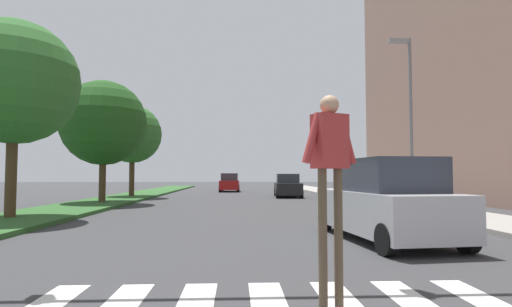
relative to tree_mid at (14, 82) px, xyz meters
name	(u,v)px	position (x,y,z in m)	size (l,w,h in m)	color
ground_plane	(242,200)	(8.11, 11.96, -4.79)	(140.00, 140.00, 0.00)	#38383A
crosswalk	(270,307)	(8.11, -9.38, -4.79)	(5.85, 2.20, 0.01)	silver
median_strip	(110,201)	(0.31, 9.96, -4.72)	(3.41, 64.00, 0.15)	#2D5B28
tree_mid	(14,82)	(0.00, 0.00, 0.00)	(4.32, 4.32, 6.82)	#4C3823
tree_far	(104,123)	(0.49, 7.98, -0.38)	(4.60, 4.60, 6.57)	#4C3823
tree_distant	(132,134)	(0.47, 14.23, -0.37)	(4.02, 4.02, 6.30)	#4C3823
sidewalk_right	(372,200)	(15.91, 9.96, -4.72)	(3.00, 64.00, 0.15)	#9E9991
traffic_light_gantry	(31,3)	(4.37, -7.66, -0.43)	(9.02, 0.30, 6.00)	gold
street_lamp_right	(409,107)	(15.32, 3.11, -0.20)	(1.02, 0.24, 7.50)	slate
pedestrian_performer	(330,168)	(8.76, -9.72, -3.13)	(0.72, 0.39, 2.49)	brown
suv_crossing	(385,202)	(11.30, -4.57, -3.86)	(2.41, 4.78, 1.97)	#B7B7BC
sedan_midblock	(288,186)	(11.46, 15.13, -4.01)	(2.11, 4.64, 1.68)	black
sedan_distant	(230,183)	(7.09, 25.05, -3.98)	(1.95, 4.59, 1.76)	maroon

